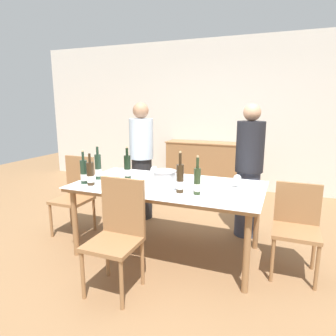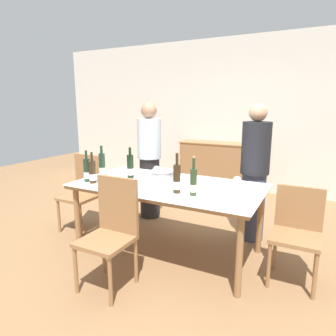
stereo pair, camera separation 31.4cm
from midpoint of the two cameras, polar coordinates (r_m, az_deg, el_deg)
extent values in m
plane|color=olive|center=(3.47, -2.69, -15.59)|extent=(12.00, 12.00, 0.00)
cube|color=silver|center=(5.83, 9.10, 9.88)|extent=(8.00, 0.10, 2.80)
cube|color=#996B42|center=(5.73, 5.58, 0.31)|extent=(1.45, 0.44, 0.89)
cube|color=#996B42|center=(5.66, 5.67, 4.82)|extent=(1.49, 0.46, 0.02)
cylinder|color=#996B42|center=(3.44, -19.88, -9.91)|extent=(0.06, 0.06, 0.73)
cylinder|color=#996B42|center=(2.69, 11.45, -15.75)|extent=(0.06, 0.06, 0.73)
cylinder|color=#996B42|center=(4.09, -11.74, -5.90)|extent=(0.06, 0.06, 0.73)
cylinder|color=#996B42|center=(3.49, 14.09, -9.23)|extent=(0.06, 0.06, 0.73)
cube|color=#996B42|center=(3.19, -2.82, -3.61)|extent=(1.95, 1.04, 0.04)
cube|color=white|center=(3.19, -2.83, -3.25)|extent=(1.98, 1.07, 0.01)
cylinder|color=silver|center=(2.99, -3.69, -2.32)|extent=(0.22, 0.22, 0.19)
cylinder|color=silver|center=(2.97, -3.71, -0.63)|extent=(0.24, 0.24, 0.01)
cylinder|color=#1E3323|center=(3.37, -18.35, -0.74)|extent=(0.07, 0.07, 0.26)
cylinder|color=white|center=(3.38, -18.28, -1.67)|extent=(0.07, 0.07, 0.07)
cylinder|color=#1E3323|center=(3.33, -18.54, 2.16)|extent=(0.03, 0.03, 0.09)
cylinder|color=tan|center=(3.32, -18.61, 3.06)|extent=(0.02, 0.02, 0.02)
cylinder|color=#1E3323|center=(3.51, -15.70, 0.17)|extent=(0.07, 0.07, 0.28)
cylinder|color=white|center=(3.52, -15.64, -0.83)|extent=(0.07, 0.07, 0.08)
cylinder|color=#1E3323|center=(3.47, -15.88, 3.19)|extent=(0.03, 0.03, 0.09)
cylinder|color=black|center=(3.45, -10.35, 0.11)|extent=(0.07, 0.07, 0.27)
cylinder|color=white|center=(3.46, -10.31, -0.85)|extent=(0.08, 0.08, 0.08)
cylinder|color=black|center=(3.42, -10.46, 3.04)|extent=(0.03, 0.03, 0.09)
cylinder|color=tan|center=(3.41, -10.50, 3.90)|extent=(0.02, 0.02, 0.02)
cylinder|color=#28381E|center=(2.81, 2.41, -2.62)|extent=(0.06, 0.06, 0.25)
cylinder|color=silver|center=(2.82, 2.40, -3.72)|extent=(0.07, 0.07, 0.07)
cylinder|color=#28381E|center=(2.77, 2.44, 0.95)|extent=(0.03, 0.03, 0.10)
cylinder|color=tan|center=(2.76, 2.45, 2.17)|extent=(0.02, 0.02, 0.02)
cylinder|color=#332314|center=(3.28, -17.26, -1.09)|extent=(0.07, 0.07, 0.24)
cylinder|color=white|center=(3.29, -17.20, -2.01)|extent=(0.08, 0.08, 0.07)
cylinder|color=#332314|center=(3.25, -17.45, 1.82)|extent=(0.03, 0.03, 0.09)
cylinder|color=#332314|center=(2.86, -0.83, -2.09)|extent=(0.07, 0.07, 0.28)
cylinder|color=white|center=(2.88, -0.82, -3.26)|extent=(0.07, 0.07, 0.08)
cylinder|color=#332314|center=(2.82, -0.84, 1.74)|extent=(0.03, 0.03, 0.11)
cylinder|color=tan|center=(2.81, -0.84, 3.02)|extent=(0.02, 0.02, 0.02)
cylinder|color=white|center=(3.47, -5.27, -1.93)|extent=(0.07, 0.07, 0.00)
cylinder|color=white|center=(3.46, -5.28, -1.36)|extent=(0.01, 0.01, 0.07)
sphere|color=white|center=(3.44, -5.30, -0.35)|extent=(0.08, 0.08, 0.08)
cylinder|color=white|center=(3.10, 10.19, -3.76)|extent=(0.07, 0.07, 0.00)
cylinder|color=white|center=(3.09, 10.21, -3.12)|extent=(0.01, 0.01, 0.07)
sphere|color=white|center=(3.08, 10.26, -2.01)|extent=(0.08, 0.08, 0.08)
cylinder|color=white|center=(3.11, -11.85, -3.79)|extent=(0.07, 0.07, 0.00)
cylinder|color=white|center=(3.10, -11.88, -3.04)|extent=(0.01, 0.01, 0.08)
sphere|color=white|center=(3.08, -11.94, -1.80)|extent=(0.08, 0.08, 0.08)
cylinder|color=#996B42|center=(4.04, -23.53, -9.22)|extent=(0.03, 0.03, 0.42)
cylinder|color=#996B42|center=(3.80, -19.51, -10.25)|extent=(0.03, 0.03, 0.42)
cylinder|color=#996B42|center=(4.29, -20.04, -7.71)|extent=(0.03, 0.03, 0.42)
cylinder|color=#996B42|center=(4.06, -16.08, -8.55)|extent=(0.03, 0.03, 0.42)
cube|color=#996B42|center=(3.97, -20.03, -5.80)|extent=(0.42, 0.42, 0.04)
cube|color=#996B42|center=(4.04, -18.51, -1.41)|extent=(0.42, 0.04, 0.51)
cylinder|color=#996B42|center=(2.78, -19.27, -18.84)|extent=(0.03, 0.03, 0.43)
cylinder|color=#996B42|center=(2.58, -12.57, -21.04)|extent=(0.03, 0.03, 0.43)
cylinder|color=#996B42|center=(3.03, -14.54, -15.82)|extent=(0.03, 0.03, 0.43)
cylinder|color=#996B42|center=(2.85, -8.21, -17.47)|extent=(0.03, 0.03, 0.43)
cube|color=#996B42|center=(2.69, -13.91, -13.93)|extent=(0.42, 0.42, 0.04)
cube|color=#996B42|center=(2.73, -11.86, -7.19)|extent=(0.42, 0.04, 0.51)
cylinder|color=#996B42|center=(2.97, 16.31, -16.57)|extent=(0.03, 0.03, 0.43)
cylinder|color=#996B42|center=(2.97, 23.75, -17.14)|extent=(0.03, 0.03, 0.43)
cylinder|color=#996B42|center=(3.30, 16.96, -13.57)|extent=(0.03, 0.03, 0.43)
cylinder|color=#996B42|center=(3.30, 23.56, -14.08)|extent=(0.03, 0.03, 0.43)
cube|color=#996B42|center=(3.03, 20.47, -11.39)|extent=(0.42, 0.42, 0.04)
cube|color=#996B42|center=(3.13, 20.87, -6.31)|extent=(0.42, 0.04, 0.41)
cylinder|color=#262628|center=(4.31, -7.03, -3.86)|extent=(0.28, 0.28, 0.87)
cylinder|color=silver|center=(4.17, -7.29, 5.54)|extent=(0.33, 0.33, 0.55)
sphere|color=#A37556|center=(4.15, -7.43, 10.81)|extent=(0.22, 0.22, 0.22)
cylinder|color=#383F56|center=(3.80, 12.52, -6.66)|extent=(0.28, 0.28, 0.82)
cylinder|color=black|center=(3.64, 13.03, 3.95)|extent=(0.33, 0.33, 0.60)
sphere|color=tan|center=(3.61, 13.33, 10.28)|extent=(0.20, 0.20, 0.20)
camera|label=1|loc=(0.16, -92.86, -0.62)|focal=32.00mm
camera|label=2|loc=(0.16, 87.14, 0.62)|focal=32.00mm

